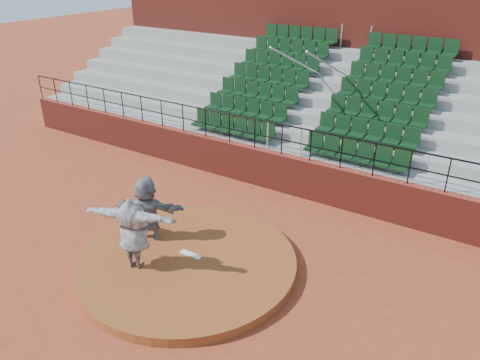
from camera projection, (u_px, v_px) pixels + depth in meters
The scene contains 9 objects.
ground at pixel (188, 266), 11.88m from camera, with size 90.00×90.00×0.00m, color #9C3F23.
pitchers_mound at pixel (187, 262), 11.82m from camera, with size 5.50×5.50×0.25m, color brown.
pitching_rubber at pixel (191, 254), 11.87m from camera, with size 0.60×0.15×0.03m, color white.
boundary_wall at pixel (280, 172), 15.39m from camera, with size 24.00×0.30×1.30m, color maroon.
wall_railing at pixel (282, 133), 14.78m from camera, with size 24.04×0.05×1.03m.
seating_deck at pixel (326, 119), 17.81m from camera, with size 24.00×5.97×4.63m.
press_box_facade at pixel (366, 46), 19.88m from camera, with size 24.00×3.00×7.10m, color maroon.
pitcher at pixel (133, 233), 11.08m from camera, with size 2.32×0.63×1.89m, color black.
fielder at pixel (147, 212), 12.31m from camera, with size 1.88×0.60×2.03m, color black.
Camera 1 is at (6.30, -7.50, 7.19)m, focal length 35.00 mm.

